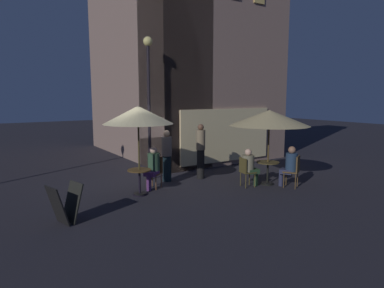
{
  "coord_description": "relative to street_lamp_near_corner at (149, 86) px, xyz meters",
  "views": [
    {
      "loc": [
        -4.27,
        -9.54,
        2.81
      ],
      "look_at": [
        1.07,
        -1.35,
        1.41
      ],
      "focal_mm": 31.61,
      "sensor_mm": 36.0,
      "label": 1
    }
  ],
  "objects": [
    {
      "name": "ground_plane",
      "position": [
        -0.63,
        -0.56,
        -3.12
      ],
      "size": [
        60.0,
        60.0,
        0.0
      ],
      "primitive_type": "plane",
      "color": "#25232A"
    },
    {
      "name": "cafe_building",
      "position": [
        2.73,
        3.3,
        1.46
      ],
      "size": [
        6.23,
        8.59,
        9.17
      ],
      "color": "gray",
      "rests_on": "ground"
    },
    {
      "name": "street_lamp_near_corner",
      "position": [
        0.0,
        0.0,
        0.0
      ],
      "size": [
        0.3,
        0.3,
        4.68
      ],
      "color": "black",
      "rests_on": "ground"
    },
    {
      "name": "menu_sandwich_board",
      "position": [
        -3.33,
        -2.55,
        -2.67
      ],
      "size": [
        0.76,
        0.7,
        0.87
      ],
      "rotation": [
        0.0,
        0.0,
        0.26
      ],
      "color": "black",
      "rests_on": "ground"
    },
    {
      "name": "cafe_table_0",
      "position": [
        2.86,
        -2.61,
        -2.59
      ],
      "size": [
        0.71,
        0.71,
        0.73
      ],
      "color": "black",
      "rests_on": "ground"
    },
    {
      "name": "cafe_table_1",
      "position": [
        -1.04,
        -1.46,
        -2.6
      ],
      "size": [
        0.67,
        0.67,
        0.74
      ],
      "color": "black",
      "rests_on": "ground"
    },
    {
      "name": "patio_umbrella_0",
      "position": [
        2.86,
        -2.61,
        -1.0
      ],
      "size": [
        2.49,
        2.49,
        2.37
      ],
      "color": "black",
      "rests_on": "ground"
    },
    {
      "name": "patio_umbrella_1",
      "position": [
        -1.04,
        -1.46,
        -0.84
      ],
      "size": [
        1.95,
        1.95,
        2.53
      ],
      "color": "black",
      "rests_on": "ground"
    },
    {
      "name": "cafe_chair_0",
      "position": [
        2.06,
        -2.45,
        -2.56
      ],
      "size": [
        0.47,
        0.47,
        0.91
      ],
      "rotation": [
        0.0,
        0.0,
        -0.2
      ],
      "color": "#4C411F",
      "rests_on": "ground"
    },
    {
      "name": "cafe_chair_1",
      "position": [
        3.27,
        -3.33,
        -2.52
      ],
      "size": [
        0.59,
        0.59,
        0.99
      ],
      "rotation": [
        0.0,
        0.0,
        2.09
      ],
      "color": "brown",
      "rests_on": "ground"
    },
    {
      "name": "cafe_chair_2",
      "position": [
        -0.3,
        -0.98,
        -2.55
      ],
      "size": [
        0.56,
        0.56,
        0.96
      ],
      "rotation": [
        0.0,
        0.0,
        -2.57
      ],
      "color": "brown",
      "rests_on": "ground"
    },
    {
      "name": "patron_seated_0",
      "position": [
        2.2,
        -2.47,
        -2.43
      ],
      "size": [
        0.55,
        0.44,
        1.19
      ],
      "rotation": [
        0.0,
        0.0,
        -0.2
      ],
      "color": "#28482A",
      "rests_on": "ground"
    },
    {
      "name": "patron_seated_1",
      "position": [
        3.2,
        -3.2,
        -2.39
      ],
      "size": [
        0.49,
        0.54,
        1.28
      ],
      "rotation": [
        0.0,
        0.0,
        2.09
      ],
      "color": "#2C2F4B",
      "rests_on": "ground"
    },
    {
      "name": "patron_seated_2",
      "position": [
        -0.42,
        -1.06,
        -2.39
      ],
      "size": [
        0.55,
        0.51,
        1.29
      ],
      "rotation": [
        0.0,
        0.0,
        -2.57
      ],
      "color": "#5C306F",
      "rests_on": "ground"
    },
    {
      "name": "patron_standing_3",
      "position": [
        1.52,
        -0.79,
        -2.16
      ],
      "size": [
        0.3,
        0.3,
        1.87
      ],
      "rotation": [
        0.0,
        0.0,
        1.5
      ],
      "color": "black",
      "rests_on": "ground"
    },
    {
      "name": "patron_standing_4",
      "position": [
        0.38,
        -0.49,
        -2.26
      ],
      "size": [
        0.34,
        0.34,
        1.69
      ],
      "rotation": [
        0.0,
        0.0,
        5.27
      ],
      "color": "black",
      "rests_on": "ground"
    }
  ]
}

